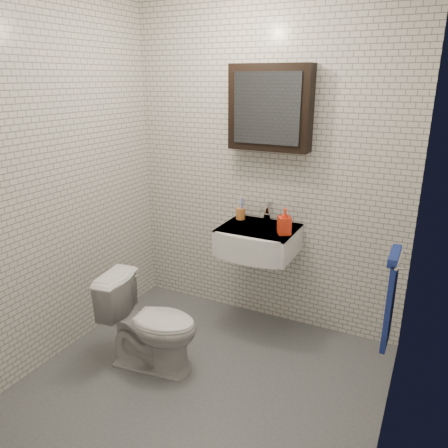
% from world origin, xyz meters
% --- Properties ---
extents(ground, '(2.20, 2.00, 0.01)m').
position_xyz_m(ground, '(0.00, 0.00, 0.01)').
color(ground, '#4E5256').
rests_on(ground, ground).
extents(room_shell, '(2.22, 2.02, 2.51)m').
position_xyz_m(room_shell, '(0.00, 0.00, 1.47)').
color(room_shell, silver).
rests_on(room_shell, ground).
extents(washbasin, '(0.55, 0.50, 0.20)m').
position_xyz_m(washbasin, '(0.05, 0.73, 0.76)').
color(washbasin, white).
rests_on(washbasin, room_shell).
extents(faucet, '(0.06, 0.20, 0.15)m').
position_xyz_m(faucet, '(0.05, 0.93, 0.92)').
color(faucet, silver).
rests_on(faucet, washbasin).
extents(mirror_cabinet, '(0.60, 0.15, 0.60)m').
position_xyz_m(mirror_cabinet, '(0.05, 0.93, 1.70)').
color(mirror_cabinet, black).
rests_on(mirror_cabinet, room_shell).
extents(towel_rail, '(0.09, 0.30, 0.58)m').
position_xyz_m(towel_rail, '(1.04, 0.35, 0.72)').
color(towel_rail, silver).
rests_on(towel_rail, room_shell).
extents(toothbrush_cup, '(0.08, 0.08, 0.19)m').
position_xyz_m(toothbrush_cup, '(-0.16, 0.89, 0.90)').
color(toothbrush_cup, orange).
rests_on(toothbrush_cup, washbasin).
extents(soap_bottle, '(0.12, 0.12, 0.19)m').
position_xyz_m(soap_bottle, '(0.27, 0.72, 0.95)').
color(soap_bottle, orange).
rests_on(soap_bottle, washbasin).
extents(toilet, '(0.69, 0.46, 0.66)m').
position_xyz_m(toilet, '(-0.41, 0.00, 0.33)').
color(toilet, white).
rests_on(toilet, ground).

